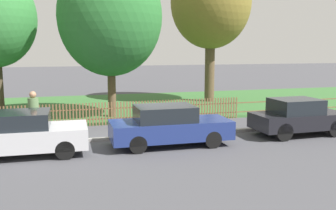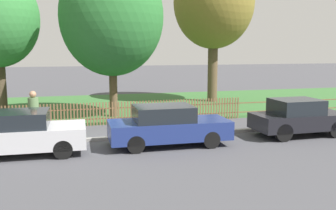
{
  "view_description": "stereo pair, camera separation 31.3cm",
  "coord_description": "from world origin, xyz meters",
  "px_view_note": "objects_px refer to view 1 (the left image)",
  "views": [
    {
      "loc": [
        -2.73,
        -13.65,
        3.42
      ],
      "look_at": [
        1.45,
        1.04,
        1.1
      ],
      "focal_mm": 40.0,
      "sensor_mm": 36.0,
      "label": 1
    },
    {
      "loc": [
        -2.43,
        -13.73,
        3.42
      ],
      "look_at": [
        1.45,
        1.04,
        1.1
      ],
      "focal_mm": 40.0,
      "sensor_mm": 36.0,
      "label": 2
    }
  ],
  "objects_px": {
    "parked_car_black_saloon": "(26,134)",
    "covered_motorcycle": "(156,112)",
    "tree_far_left": "(211,3)",
    "tree_mid_park": "(110,16)",
    "pedestrian_near_fence": "(34,113)",
    "parked_car_red_compact": "(298,117)",
    "parked_car_navy_estate": "(169,126)"
  },
  "relations": [
    {
      "from": "covered_motorcycle",
      "to": "tree_far_left",
      "type": "distance_m",
      "value": 10.04
    },
    {
      "from": "parked_car_navy_estate",
      "to": "tree_far_left",
      "type": "distance_m",
      "value": 12.81
    },
    {
      "from": "parked_car_red_compact",
      "to": "tree_mid_park",
      "type": "bearing_deg",
      "value": 136.41
    },
    {
      "from": "parked_car_red_compact",
      "to": "tree_mid_park",
      "type": "height_order",
      "value": "tree_mid_park"
    },
    {
      "from": "tree_mid_park",
      "to": "pedestrian_near_fence",
      "type": "relative_size",
      "value": 4.19
    },
    {
      "from": "tree_mid_park",
      "to": "pedestrian_near_fence",
      "type": "bearing_deg",
      "value": -128.22
    },
    {
      "from": "parked_car_red_compact",
      "to": "pedestrian_near_fence",
      "type": "height_order",
      "value": "pedestrian_near_fence"
    },
    {
      "from": "parked_car_red_compact",
      "to": "covered_motorcycle",
      "type": "height_order",
      "value": "parked_car_red_compact"
    },
    {
      "from": "parked_car_red_compact",
      "to": "pedestrian_near_fence",
      "type": "distance_m",
      "value": 10.14
    },
    {
      "from": "parked_car_red_compact",
      "to": "tree_far_left",
      "type": "bearing_deg",
      "value": 87.63
    },
    {
      "from": "pedestrian_near_fence",
      "to": "tree_mid_park",
      "type": "bearing_deg",
      "value": -68.55
    },
    {
      "from": "parked_car_navy_estate",
      "to": "parked_car_black_saloon",
      "type": "bearing_deg",
      "value": 179.96
    },
    {
      "from": "parked_car_black_saloon",
      "to": "tree_far_left",
      "type": "relative_size",
      "value": 0.41
    },
    {
      "from": "parked_car_black_saloon",
      "to": "parked_car_red_compact",
      "type": "bearing_deg",
      "value": 1.93
    },
    {
      "from": "tree_mid_park",
      "to": "parked_car_red_compact",
      "type": "bearing_deg",
      "value": -42.75
    },
    {
      "from": "tree_mid_park",
      "to": "covered_motorcycle",
      "type": "bearing_deg",
      "value": -57.93
    },
    {
      "from": "parked_car_black_saloon",
      "to": "covered_motorcycle",
      "type": "bearing_deg",
      "value": 35.53
    },
    {
      "from": "covered_motorcycle",
      "to": "tree_far_left",
      "type": "height_order",
      "value": "tree_far_left"
    },
    {
      "from": "covered_motorcycle",
      "to": "pedestrian_near_fence",
      "type": "xyz_separation_m",
      "value": [
        -5.07,
        -1.73,
        0.47
      ]
    },
    {
      "from": "parked_car_red_compact",
      "to": "tree_mid_park",
      "type": "relative_size",
      "value": 0.48
    },
    {
      "from": "covered_motorcycle",
      "to": "pedestrian_near_fence",
      "type": "distance_m",
      "value": 5.38
    },
    {
      "from": "parked_car_red_compact",
      "to": "parked_car_black_saloon",
      "type": "bearing_deg",
      "value": 179.7
    },
    {
      "from": "parked_car_black_saloon",
      "to": "parked_car_red_compact",
      "type": "height_order",
      "value": "parked_car_red_compact"
    },
    {
      "from": "parked_car_black_saloon",
      "to": "parked_car_navy_estate",
      "type": "bearing_deg",
      "value": 0.57
    },
    {
      "from": "parked_car_black_saloon",
      "to": "covered_motorcycle",
      "type": "xyz_separation_m",
      "value": [
        5.22,
        3.54,
        -0.13
      ]
    },
    {
      "from": "covered_motorcycle",
      "to": "tree_far_left",
      "type": "bearing_deg",
      "value": 49.54
    },
    {
      "from": "parked_car_black_saloon",
      "to": "tree_far_left",
      "type": "bearing_deg",
      "value": 45.32
    },
    {
      "from": "parked_car_navy_estate",
      "to": "pedestrian_near_fence",
      "type": "relative_size",
      "value": 2.27
    },
    {
      "from": "parked_car_navy_estate",
      "to": "covered_motorcycle",
      "type": "relative_size",
      "value": 2.37
    },
    {
      "from": "parked_car_red_compact",
      "to": "pedestrian_near_fence",
      "type": "bearing_deg",
      "value": 169.42
    },
    {
      "from": "parked_car_black_saloon",
      "to": "pedestrian_near_fence",
      "type": "height_order",
      "value": "pedestrian_near_fence"
    },
    {
      "from": "parked_car_black_saloon",
      "to": "covered_motorcycle",
      "type": "distance_m",
      "value": 6.31
    }
  ]
}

